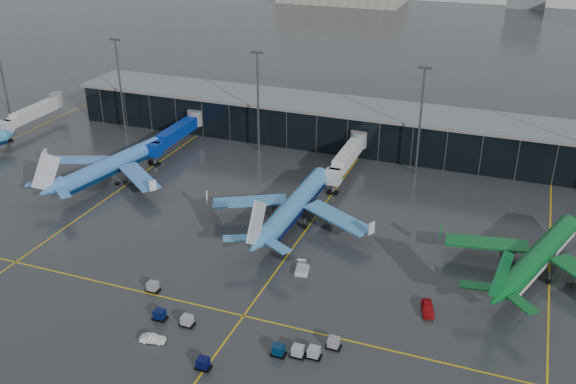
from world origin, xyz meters
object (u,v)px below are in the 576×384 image
(airliner_klm_near, at_px, (295,194))
(service_van_red, at_px, (428,308))
(airliner_arkefly, at_px, (112,155))
(airliner_aer_lingus, at_px, (542,243))
(baggage_carts, at_px, (238,335))
(service_van_white, at_px, (153,339))
(mobile_airstair, at_px, (302,268))

(airliner_klm_near, bearing_deg, service_van_red, -33.55)
(airliner_arkefly, xyz_separation_m, airliner_klm_near, (45.91, -4.47, 0.15))
(airliner_arkefly, relative_size, airliner_aer_lingus, 1.01)
(airliner_arkefly, distance_m, baggage_carts, 66.17)
(airliner_arkefly, height_order, service_van_white, airliner_arkefly)
(airliner_klm_near, height_order, service_van_white, airliner_klm_near)
(service_van_red, relative_size, service_van_white, 1.22)
(airliner_klm_near, bearing_deg, airliner_arkefly, 175.95)
(baggage_carts, relative_size, service_van_red, 7.48)
(baggage_carts, relative_size, service_van_white, 9.16)
(mobile_airstair, height_order, service_van_white, mobile_airstair)
(airliner_arkefly, relative_size, service_van_white, 10.46)
(airliner_aer_lingus, height_order, service_van_red, airliner_aer_lingus)
(mobile_airstair, bearing_deg, airliner_klm_near, 102.72)
(airliner_klm_near, bearing_deg, baggage_carts, -81.33)
(service_van_white, bearing_deg, airliner_arkefly, 27.37)
(service_van_red, bearing_deg, airliner_arkefly, 146.17)
(airliner_arkefly, height_order, airliner_klm_near, airliner_klm_near)
(airliner_klm_near, height_order, airliner_aer_lingus, airliner_klm_near)
(baggage_carts, height_order, service_van_white, baggage_carts)
(airliner_klm_near, height_order, service_van_red, airliner_klm_near)
(airliner_aer_lingus, bearing_deg, service_van_red, -111.87)
(airliner_arkefly, distance_m, airliner_klm_near, 46.12)
(service_van_white, bearing_deg, airliner_aer_lingus, -65.00)
(mobile_airstair, bearing_deg, service_van_red, -21.16)
(airliner_arkefly, bearing_deg, service_van_red, -7.91)
(mobile_airstair, distance_m, service_van_white, 29.55)
(airliner_klm_near, xyz_separation_m, airliner_aer_lingus, (46.05, -2.96, -0.23))
(airliner_aer_lingus, bearing_deg, service_van_white, -123.44)
(airliner_arkefly, xyz_separation_m, service_van_red, (76.01, -25.59, -5.30))
(airliner_aer_lingus, relative_size, service_van_white, 10.33)
(airliner_aer_lingus, bearing_deg, baggage_carts, -120.47)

